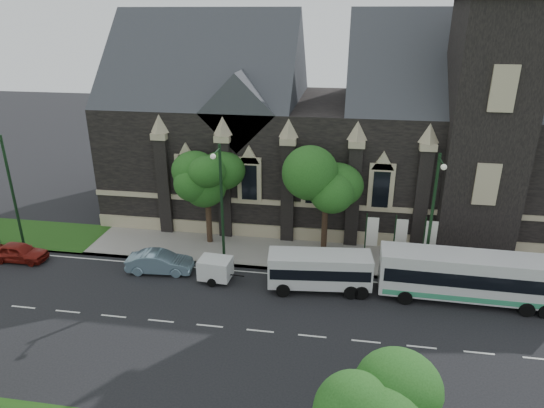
% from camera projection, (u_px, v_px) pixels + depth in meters
% --- Properties ---
extents(ground, '(160.00, 160.00, 0.00)m').
position_uv_depth(ground, '(260.00, 331.00, 27.39)').
color(ground, black).
rests_on(ground, ground).
extents(sidewalk, '(80.00, 5.00, 0.15)m').
position_uv_depth(sidewalk, '(283.00, 253.00, 36.06)').
color(sidewalk, gray).
rests_on(sidewalk, ground).
extents(museum, '(40.00, 17.70, 29.90)m').
position_uv_depth(museum, '(358.00, 124.00, 40.79)').
color(museum, black).
rests_on(museum, ground).
extents(tree_park_east, '(3.40, 3.40, 6.28)m').
position_uv_depth(tree_park_east, '(387.00, 404.00, 16.21)').
color(tree_park_east, black).
rests_on(tree_park_east, ground).
extents(tree_walk_right, '(4.08, 4.08, 7.80)m').
position_uv_depth(tree_walk_right, '(330.00, 179.00, 34.56)').
color(tree_walk_right, black).
rests_on(tree_walk_right, ground).
extents(tree_walk_left, '(3.91, 3.91, 7.64)m').
position_uv_depth(tree_walk_left, '(210.00, 174.00, 35.91)').
color(tree_walk_left, black).
rests_on(tree_walk_left, ground).
extents(street_lamp_near, '(0.36, 1.88, 9.00)m').
position_uv_depth(street_lamp_near, '(433.00, 213.00, 30.50)').
color(street_lamp_near, black).
rests_on(street_lamp_near, ground).
extents(street_lamp_mid, '(0.36, 1.88, 9.00)m').
position_uv_depth(street_lamp_mid, '(221.00, 200.00, 32.57)').
color(street_lamp_mid, black).
rests_on(street_lamp_mid, ground).
extents(street_lamp_far, '(0.36, 1.88, 9.00)m').
position_uv_depth(street_lamp_far, '(9.00, 187.00, 34.93)').
color(street_lamp_far, black).
rests_on(street_lamp_far, ground).
extents(banner_flag_left, '(0.90, 0.10, 4.00)m').
position_uv_depth(banner_flag_left, '(370.00, 234.00, 33.82)').
color(banner_flag_left, black).
rests_on(banner_flag_left, ground).
extents(banner_flag_center, '(0.90, 0.10, 4.00)m').
position_uv_depth(banner_flag_center, '(399.00, 236.00, 33.52)').
color(banner_flag_center, black).
rests_on(banner_flag_center, ground).
extents(banner_flag_right, '(0.90, 0.10, 4.00)m').
position_uv_depth(banner_flag_right, '(428.00, 238.00, 33.23)').
color(banner_flag_right, black).
rests_on(banner_flag_right, ground).
extents(tour_coach, '(10.97, 2.76, 3.19)m').
position_uv_depth(tour_coach, '(469.00, 276.00, 29.68)').
color(tour_coach, silver).
rests_on(tour_coach, ground).
extents(shuttle_bus, '(6.84, 2.96, 2.57)m').
position_uv_depth(shuttle_bus, '(320.00, 269.00, 31.02)').
color(shuttle_bus, silver).
rests_on(shuttle_bus, ground).
extents(box_trailer, '(3.13, 1.84, 1.64)m').
position_uv_depth(box_trailer, '(215.00, 268.00, 32.22)').
color(box_trailer, silver).
rests_on(box_trailer, ground).
extents(sedan, '(4.72, 1.98, 1.52)m').
position_uv_depth(sedan, '(160.00, 262.00, 33.39)').
color(sedan, '#7291A5').
rests_on(sedan, ground).
extents(car_far_red, '(4.11, 1.71, 1.39)m').
position_uv_depth(car_far_red, '(19.00, 252.00, 34.93)').
color(car_far_red, maroon).
rests_on(car_far_red, ground).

